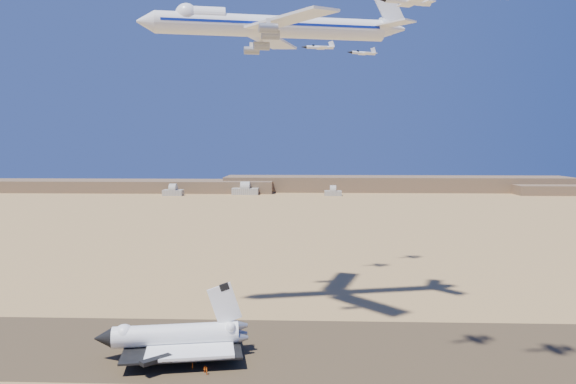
{
  "coord_description": "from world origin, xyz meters",
  "views": [
    {
      "loc": [
        14.54,
        -153.75,
        57.41
      ],
      "look_at": [
        8.07,
        8.0,
        43.67
      ],
      "focal_mm": 35.0,
      "sensor_mm": 36.0,
      "label": 1
    }
  ],
  "objects_px": {
    "carrier_747": "(264,26)",
    "chase_jet_a": "(406,1)",
    "crew_b": "(205,369)",
    "chase_jet_d": "(319,47)",
    "chase_jet_e": "(363,53)",
    "shuttle": "(175,337)",
    "crew_c": "(207,371)",
    "crew_a": "(193,366)"
  },
  "relations": [
    {
      "from": "shuttle",
      "to": "crew_a",
      "type": "relative_size",
      "value": 23.54
    },
    {
      "from": "crew_b",
      "to": "chase_jet_a",
      "type": "relative_size",
      "value": 0.12
    },
    {
      "from": "chase_jet_e",
      "to": "crew_b",
      "type": "bearing_deg",
      "value": -135.45
    },
    {
      "from": "shuttle",
      "to": "chase_jet_d",
      "type": "distance_m",
      "value": 130.76
    },
    {
      "from": "shuttle",
      "to": "crew_b",
      "type": "height_order",
      "value": "shuttle"
    },
    {
      "from": "crew_b",
      "to": "chase_jet_d",
      "type": "relative_size",
      "value": 0.13
    },
    {
      "from": "shuttle",
      "to": "crew_b",
      "type": "relative_size",
      "value": 23.29
    },
    {
      "from": "crew_b",
      "to": "chase_jet_a",
      "type": "height_order",
      "value": "chase_jet_a"
    },
    {
      "from": "crew_b",
      "to": "chase_jet_e",
      "type": "bearing_deg",
      "value": -30.0
    },
    {
      "from": "carrier_747",
      "to": "crew_b",
      "type": "relative_size",
      "value": 49.76
    },
    {
      "from": "crew_b",
      "to": "crew_c",
      "type": "distance_m",
      "value": 1.56
    },
    {
      "from": "crew_c",
      "to": "shuttle",
      "type": "bearing_deg",
      "value": 16.03
    },
    {
      "from": "carrier_747",
      "to": "chase_jet_a",
      "type": "height_order",
      "value": "carrier_747"
    },
    {
      "from": "chase_jet_a",
      "to": "carrier_747",
      "type": "bearing_deg",
      "value": 104.65
    },
    {
      "from": "crew_c",
      "to": "chase_jet_d",
      "type": "relative_size",
      "value": 0.13
    },
    {
      "from": "crew_b",
      "to": "crew_c",
      "type": "xyz_separation_m",
      "value": [
        0.69,
        -1.4,
        0.06
      ]
    },
    {
      "from": "crew_a",
      "to": "crew_b",
      "type": "relative_size",
      "value": 0.99
    },
    {
      "from": "carrier_747",
      "to": "crew_c",
      "type": "bearing_deg",
      "value": -116.3
    },
    {
      "from": "chase_jet_e",
      "to": "carrier_747",
      "type": "bearing_deg",
      "value": -140.67
    },
    {
      "from": "shuttle",
      "to": "chase_jet_a",
      "type": "distance_m",
      "value": 103.6
    },
    {
      "from": "chase_jet_e",
      "to": "shuttle",
      "type": "bearing_deg",
      "value": -141.75
    },
    {
      "from": "crew_b",
      "to": "chase_jet_d",
      "type": "bearing_deg",
      "value": -24.21
    },
    {
      "from": "crew_c",
      "to": "crew_a",
      "type": "bearing_deg",
      "value": 26.39
    },
    {
      "from": "crew_a",
      "to": "crew_b",
      "type": "distance_m",
      "value": 3.92
    },
    {
      "from": "carrier_747",
      "to": "shuttle",
      "type": "bearing_deg",
      "value": -134.69
    },
    {
      "from": "carrier_747",
      "to": "crew_b",
      "type": "height_order",
      "value": "carrier_747"
    },
    {
      "from": "crew_a",
      "to": "shuttle",
      "type": "bearing_deg",
      "value": 54.52
    },
    {
      "from": "crew_a",
      "to": "chase_jet_d",
      "type": "xyz_separation_m",
      "value": [
        33.35,
        93.13,
        95.69
      ]
    },
    {
      "from": "shuttle",
      "to": "chase_jet_a",
      "type": "relative_size",
      "value": 2.88
    },
    {
      "from": "chase_jet_a",
      "to": "chase_jet_d",
      "type": "bearing_deg",
      "value": 79.09
    },
    {
      "from": "carrier_747",
      "to": "crew_a",
      "type": "relative_size",
      "value": 50.3
    },
    {
      "from": "chase_jet_a",
      "to": "chase_jet_e",
      "type": "bearing_deg",
      "value": 68.19
    },
    {
      "from": "crew_a",
      "to": "crew_b",
      "type": "height_order",
      "value": "crew_b"
    },
    {
      "from": "crew_b",
      "to": "chase_jet_d",
      "type": "height_order",
      "value": "chase_jet_d"
    },
    {
      "from": "shuttle",
      "to": "crew_c",
      "type": "distance_m",
      "value": 16.3
    },
    {
      "from": "crew_b",
      "to": "carrier_747",
      "type": "bearing_deg",
      "value": -21.18
    },
    {
      "from": "carrier_747",
      "to": "crew_a",
      "type": "height_order",
      "value": "carrier_747"
    },
    {
      "from": "crew_a",
      "to": "crew_c",
      "type": "height_order",
      "value": "crew_c"
    },
    {
      "from": "crew_b",
      "to": "chase_jet_e",
      "type": "relative_size",
      "value": 0.13
    },
    {
      "from": "carrier_747",
      "to": "crew_c",
      "type": "distance_m",
      "value": 105.48
    },
    {
      "from": "crew_b",
      "to": "crew_c",
      "type": "bearing_deg",
      "value": -160.69
    },
    {
      "from": "carrier_747",
      "to": "chase_jet_a",
      "type": "distance_m",
      "value": 62.31
    }
  ]
}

